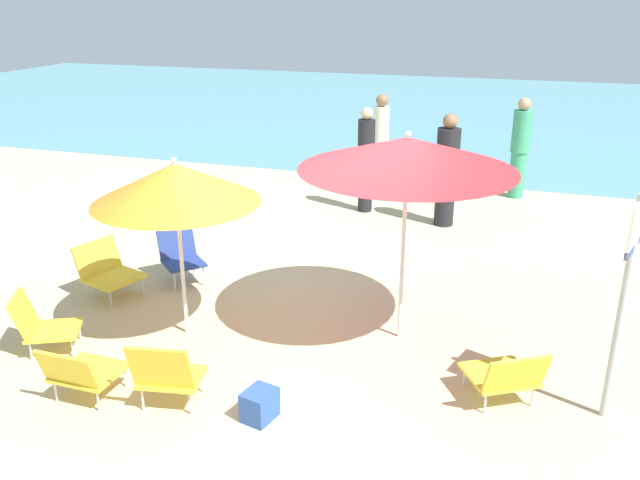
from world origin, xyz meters
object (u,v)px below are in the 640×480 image
at_px(beach_chair_d, 107,269).
at_px(beach_chair_b, 506,375).
at_px(beach_chair_a, 180,253).
at_px(person_c, 447,170).
at_px(person_a, 520,148).
at_px(beach_chair_c, 81,372).
at_px(umbrella_orange, 175,183).
at_px(warning_sign, 627,276).
at_px(beach_bag, 260,405).
at_px(umbrella_red, 408,154).
at_px(person_d, 381,141).
at_px(beach_chair_e, 166,373).
at_px(beach_chair_f, 41,323).
at_px(person_b, 366,159).

bearing_deg(beach_chair_d, beach_chair_b, 7.04).
relative_size(beach_chair_a, person_c, 0.41).
bearing_deg(person_a, beach_chair_c, 61.48).
bearing_deg(person_c, beach_chair_c, 5.98).
bearing_deg(umbrella_orange, warning_sign, -3.04).
relative_size(beach_chair_c, person_c, 0.34).
bearing_deg(person_c, beach_bag, 20.32).
bearing_deg(person_a, umbrella_red, 75.84).
bearing_deg(beach_chair_c, person_c, -21.35).
distance_m(umbrella_red, person_d, 5.49).
xyz_separation_m(beach_chair_c, beach_chair_e, (0.75, 0.12, 0.06)).
height_order(beach_chair_f, warning_sign, warning_sign).
height_order(beach_chair_e, beach_bag, beach_chair_e).
relative_size(beach_chair_e, person_c, 0.41).
distance_m(person_b, beach_bag, 5.66).
bearing_deg(beach_chair_f, beach_chair_c, -60.10).
height_order(beach_chair_b, beach_bag, beach_chair_b).
distance_m(person_b, warning_sign, 5.69).
xyz_separation_m(umbrella_orange, person_c, (2.04, 4.18, -0.75)).
bearing_deg(beach_chair_f, beach_bag, -35.11).
distance_m(beach_chair_a, person_c, 4.11).
xyz_separation_m(umbrella_red, warning_sign, (1.87, -0.79, -0.64)).
distance_m(umbrella_red, beach_chair_a, 3.24).
relative_size(beach_chair_e, person_d, 0.41).
bearing_deg(beach_bag, beach_chair_d, 147.14).
bearing_deg(umbrella_orange, person_c, 63.99).
bearing_deg(person_a, person_d, 0.20).
xyz_separation_m(umbrella_orange, umbrella_red, (2.09, 0.58, 0.31)).
xyz_separation_m(umbrella_orange, beach_chair_d, (-1.30, 0.54, -1.28)).
height_order(umbrella_red, beach_chair_b, umbrella_red).
relative_size(beach_chair_c, person_b, 0.35).
relative_size(umbrella_red, beach_chair_c, 3.68).
bearing_deg(person_a, beach_bag, 71.78).
xyz_separation_m(beach_chair_f, person_b, (1.90, 5.22, 0.55)).
relative_size(umbrella_orange, person_b, 1.12).
height_order(umbrella_red, person_b, umbrella_red).
bearing_deg(beach_chair_b, person_b, -4.39).
relative_size(beach_chair_a, beach_chair_f, 0.98).
height_order(beach_chair_b, beach_chair_d, beach_chair_d).
height_order(umbrella_red, beach_bag, umbrella_red).
relative_size(umbrella_orange, umbrella_red, 0.87).
relative_size(umbrella_red, beach_chair_e, 3.12).
bearing_deg(beach_chair_f, umbrella_red, -3.98).
height_order(warning_sign, beach_bag, warning_sign).
distance_m(person_a, person_c, 2.05).
relative_size(umbrella_red, beach_chair_b, 2.70).
height_order(beach_chair_a, person_a, person_a).
height_order(umbrella_red, beach_chair_f, umbrella_red).
distance_m(beach_chair_d, beach_chair_f, 1.30).
distance_m(beach_chair_d, person_a, 6.96).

